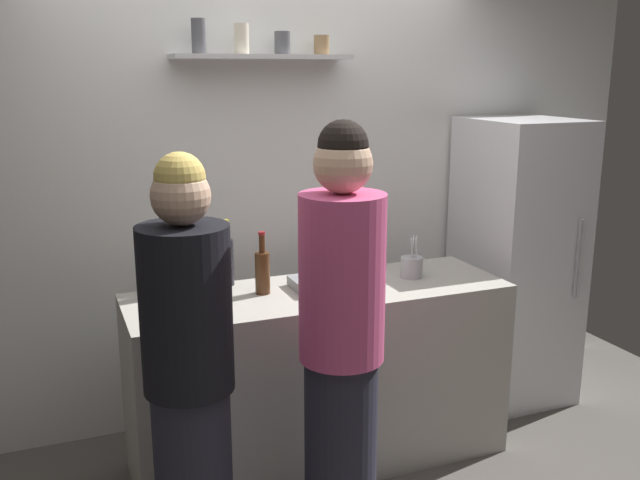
{
  "coord_description": "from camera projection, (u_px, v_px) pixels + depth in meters",
  "views": [
    {
      "loc": [
        -1.12,
        -2.48,
        1.96
      ],
      "look_at": [
        0.08,
        0.55,
        1.16
      ],
      "focal_mm": 39.34,
      "sensor_mm": 36.0,
      "label": 1
    }
  ],
  "objects": [
    {
      "name": "wine_bottle_green_glass",
      "position": [
        203.0,
        268.0,
        3.4
      ],
      "size": [
        0.08,
        0.08,
        0.29
      ],
      "color": "#19471E",
      "rests_on": "counter"
    },
    {
      "name": "wine_bottle_amber_glass",
      "position": [
        262.0,
        271.0,
        3.33
      ],
      "size": [
        0.07,
        0.07,
        0.3
      ],
      "color": "#472814",
      "rests_on": "counter"
    },
    {
      "name": "person_blonde",
      "position": [
        189.0,
        378.0,
        2.63
      ],
      "size": [
        0.34,
        0.34,
        1.68
      ],
      "rotation": [
        0.0,
        0.0,
        3.2
      ],
      "color": "#262633",
      "rests_on": "ground"
    },
    {
      "name": "person_pink_top",
      "position": [
        341.0,
        345.0,
        2.78
      ],
      "size": [
        0.34,
        0.34,
        1.78
      ],
      "rotation": [
        0.0,
        0.0,
        5.83
      ],
      "color": "#262633",
      "rests_on": "ground"
    },
    {
      "name": "back_wall_assembly",
      "position": [
        260.0,
        189.0,
        3.92
      ],
      "size": [
        4.8,
        0.32,
        2.6
      ],
      "color": "white",
      "rests_on": "ground"
    },
    {
      "name": "utensil_holder",
      "position": [
        412.0,
        267.0,
        3.61
      ],
      "size": [
        0.11,
        0.11,
        0.22
      ],
      "color": "#B2B2B7",
      "rests_on": "counter"
    },
    {
      "name": "counter",
      "position": [
        320.0,
        376.0,
        3.52
      ],
      "size": [
        1.87,
        0.6,
        0.91
      ],
      "primitive_type": "cube",
      "color": "#B7B2A8",
      "rests_on": "ground"
    },
    {
      "name": "water_bottle_plastic",
      "position": [
        165.0,
        271.0,
        3.31
      ],
      "size": [
        0.08,
        0.08,
        0.26
      ],
      "color": "silver",
      "rests_on": "counter"
    },
    {
      "name": "refrigerator",
      "position": [
        516.0,
        260.0,
        4.2
      ],
      "size": [
        0.57,
        0.68,
        1.68
      ],
      "color": "white",
      "rests_on": "ground"
    },
    {
      "name": "wine_bottle_dark_glass",
      "position": [
        227.0,
        260.0,
        3.46
      ],
      "size": [
        0.07,
        0.07,
        0.33
      ],
      "color": "black",
      "rests_on": "counter"
    },
    {
      "name": "baking_pan",
      "position": [
        327.0,
        283.0,
        3.44
      ],
      "size": [
        0.34,
        0.24,
        0.05
      ],
      "primitive_type": "cube",
      "color": "gray",
      "rests_on": "counter"
    }
  ]
}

